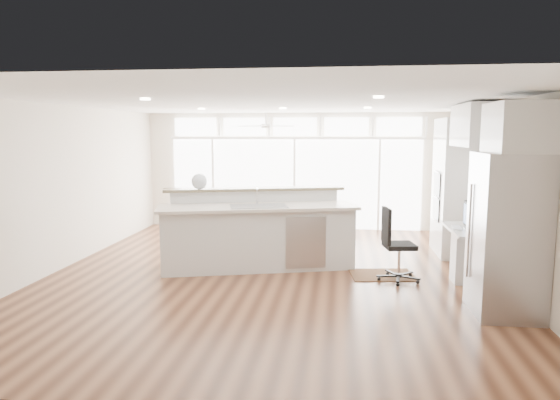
# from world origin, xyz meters

# --- Properties ---
(floor) EXTENTS (7.00, 8.00, 0.02)m
(floor) POSITION_xyz_m (0.00, 0.00, -0.01)
(floor) COLOR #442415
(floor) RESTS_ON ground
(ceiling) EXTENTS (7.00, 8.00, 0.02)m
(ceiling) POSITION_xyz_m (0.00, 0.00, 2.70)
(ceiling) COLOR white
(ceiling) RESTS_ON wall_back
(wall_back) EXTENTS (7.00, 0.04, 2.70)m
(wall_back) POSITION_xyz_m (0.00, 4.00, 1.35)
(wall_back) COLOR silver
(wall_back) RESTS_ON floor
(wall_front) EXTENTS (7.00, 0.04, 2.70)m
(wall_front) POSITION_xyz_m (0.00, -4.00, 1.35)
(wall_front) COLOR silver
(wall_front) RESTS_ON floor
(wall_left) EXTENTS (0.04, 8.00, 2.70)m
(wall_left) POSITION_xyz_m (-3.50, 0.00, 1.35)
(wall_left) COLOR silver
(wall_left) RESTS_ON floor
(wall_right) EXTENTS (0.04, 8.00, 2.70)m
(wall_right) POSITION_xyz_m (3.50, 0.00, 1.35)
(wall_right) COLOR silver
(wall_right) RESTS_ON floor
(glass_wall) EXTENTS (5.80, 0.06, 2.08)m
(glass_wall) POSITION_xyz_m (0.00, 3.94, 1.05)
(glass_wall) COLOR white
(glass_wall) RESTS_ON wall_back
(transom_row) EXTENTS (5.90, 0.06, 0.40)m
(transom_row) POSITION_xyz_m (0.00, 3.94, 2.38)
(transom_row) COLOR white
(transom_row) RESTS_ON wall_back
(desk_window) EXTENTS (0.04, 0.85, 0.85)m
(desk_window) POSITION_xyz_m (3.46, 0.30, 1.55)
(desk_window) COLOR white
(desk_window) RESTS_ON wall_right
(ceiling_fan) EXTENTS (1.16, 1.16, 0.32)m
(ceiling_fan) POSITION_xyz_m (-0.50, 2.80, 2.48)
(ceiling_fan) COLOR white
(ceiling_fan) RESTS_ON ceiling
(recessed_lights) EXTENTS (3.40, 3.00, 0.02)m
(recessed_lights) POSITION_xyz_m (0.00, 0.20, 2.68)
(recessed_lights) COLOR #F1E6CD
(recessed_lights) RESTS_ON ceiling
(oven_cabinet) EXTENTS (0.64, 1.20, 2.50)m
(oven_cabinet) POSITION_xyz_m (3.17, 1.80, 1.25)
(oven_cabinet) COLOR silver
(oven_cabinet) RESTS_ON floor
(desk_nook) EXTENTS (0.72, 1.30, 0.76)m
(desk_nook) POSITION_xyz_m (3.13, 0.30, 0.38)
(desk_nook) COLOR silver
(desk_nook) RESTS_ON floor
(upper_cabinets) EXTENTS (0.64, 1.30, 0.64)m
(upper_cabinets) POSITION_xyz_m (3.17, 0.30, 2.35)
(upper_cabinets) COLOR silver
(upper_cabinets) RESTS_ON wall_right
(refrigerator) EXTENTS (0.76, 0.90, 2.00)m
(refrigerator) POSITION_xyz_m (3.11, -1.35, 1.00)
(refrigerator) COLOR #A2A2A7
(refrigerator) RESTS_ON floor
(fridge_cabinet) EXTENTS (0.64, 0.90, 0.60)m
(fridge_cabinet) POSITION_xyz_m (3.17, -1.35, 2.30)
(fridge_cabinet) COLOR silver
(fridge_cabinet) RESTS_ON wall_right
(framed_photos) EXTENTS (0.06, 0.22, 0.80)m
(framed_photos) POSITION_xyz_m (3.46, 0.92, 1.40)
(framed_photos) COLOR black
(framed_photos) RESTS_ON wall_right
(kitchen_island) EXTENTS (3.46, 2.04, 1.29)m
(kitchen_island) POSITION_xyz_m (-0.28, 0.39, 0.65)
(kitchen_island) COLOR silver
(kitchen_island) RESTS_ON floor
(rug) EXTENTS (1.08, 0.84, 0.01)m
(rug) POSITION_xyz_m (1.75, 0.17, 0.01)
(rug) COLOR #392012
(rug) RESTS_ON floor
(office_chair) EXTENTS (0.66, 0.63, 1.11)m
(office_chair) POSITION_xyz_m (1.97, -0.09, 0.56)
(office_chair) COLOR black
(office_chair) RESTS_ON floor
(fishbowl) EXTENTS (0.33, 0.33, 0.27)m
(fishbowl) POSITION_xyz_m (-1.30, 0.52, 1.42)
(fishbowl) COLOR silver
(fishbowl) RESTS_ON kitchen_island
(monitor) EXTENTS (0.11, 0.52, 0.43)m
(monitor) POSITION_xyz_m (3.05, 0.30, 0.98)
(monitor) COLOR black
(monitor) RESTS_ON desk_nook
(keyboard) EXTENTS (0.17, 0.37, 0.02)m
(keyboard) POSITION_xyz_m (2.88, 0.30, 0.77)
(keyboard) COLOR silver
(keyboard) RESTS_ON desk_nook
(potted_plant) EXTENTS (0.30, 0.32, 0.22)m
(potted_plant) POSITION_xyz_m (3.17, 1.80, 2.61)
(potted_plant) COLOR #36622A
(potted_plant) RESTS_ON oven_cabinet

